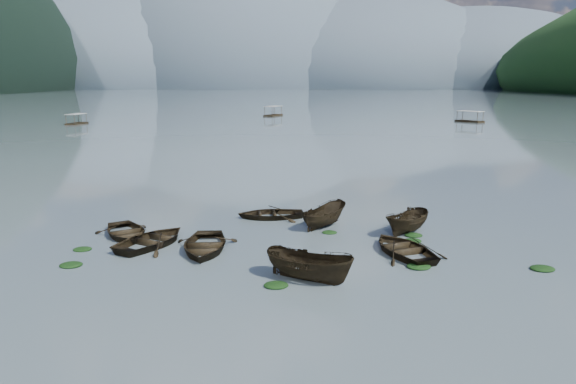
{
  "coord_description": "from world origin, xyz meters",
  "views": [
    {
      "loc": [
        -0.6,
        -20.44,
        8.95
      ],
      "look_at": [
        0.0,
        12.0,
        2.0
      ],
      "focal_mm": 32.0,
      "sensor_mm": 36.0,
      "label": 1
    }
  ],
  "objects_px": {
    "pontoon_centre": "(273,116)",
    "rowboat_3": "(404,253)",
    "pontoon_left": "(77,124)",
    "rowboat_0": "(204,251)"
  },
  "relations": [
    {
      "from": "pontoon_left",
      "to": "pontoon_centre",
      "type": "relative_size",
      "value": 0.86
    },
    {
      "from": "pontoon_left",
      "to": "pontoon_centre",
      "type": "xyz_separation_m",
      "value": [
        42.5,
        27.35,
        0.0
      ]
    },
    {
      "from": "pontoon_centre",
      "to": "rowboat_3",
      "type": "bearing_deg",
      "value": -60.38
    },
    {
      "from": "rowboat_3",
      "to": "rowboat_0",
      "type": "bearing_deg",
      "value": -22.07
    },
    {
      "from": "rowboat_0",
      "to": "pontoon_left",
      "type": "distance_m",
      "value": 95.1
    },
    {
      "from": "rowboat_0",
      "to": "pontoon_left",
      "type": "xyz_separation_m",
      "value": [
        -39.85,
        86.34,
        0.0
      ]
    },
    {
      "from": "pontoon_left",
      "to": "pontoon_centre",
      "type": "height_order",
      "value": "pontoon_centre"
    },
    {
      "from": "rowboat_0",
      "to": "pontoon_centre",
      "type": "relative_size",
      "value": 0.74
    },
    {
      "from": "rowboat_3",
      "to": "pontoon_left",
      "type": "xyz_separation_m",
      "value": [
        -50.57,
        87.01,
        0.0
      ]
    },
    {
      "from": "pontoon_left",
      "to": "pontoon_centre",
      "type": "distance_m",
      "value": 50.54
    }
  ]
}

